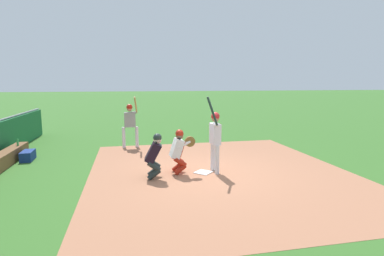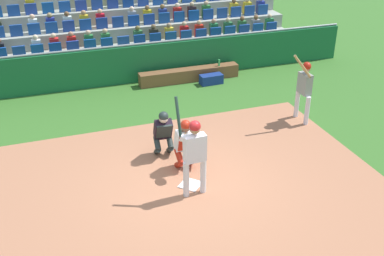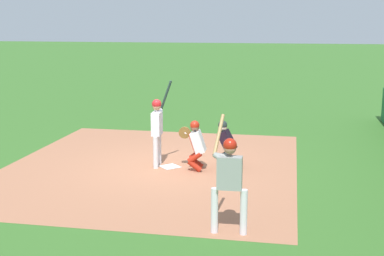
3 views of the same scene
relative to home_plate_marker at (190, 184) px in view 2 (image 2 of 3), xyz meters
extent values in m
plane|color=#356625|center=(0.00, 0.00, -0.02)|extent=(160.00, 160.00, 0.00)
cube|color=#A76B4D|center=(0.00, 0.50, -0.01)|extent=(8.77, 7.59, 0.01)
cube|color=white|center=(0.00, 0.00, 0.00)|extent=(0.62, 0.62, 0.02)
cylinder|color=silver|center=(-0.18, 0.33, 0.41)|extent=(0.14, 0.14, 0.85)
cylinder|color=silver|center=(0.21, 0.35, 0.41)|extent=(0.14, 0.14, 0.85)
cube|color=silver|center=(0.02, 0.34, 1.14)|extent=(0.47, 0.24, 0.60)
sphere|color=#A57956|center=(0.02, 0.34, 1.59)|extent=(0.22, 0.22, 0.22)
sphere|color=red|center=(0.02, 0.34, 1.65)|extent=(0.25, 0.25, 0.25)
cylinder|color=silver|center=(0.07, 0.32, 1.42)|extent=(0.49, 0.12, 0.14)
cylinder|color=silver|center=(0.26, 0.33, 1.42)|extent=(0.18, 0.14, 0.13)
cylinder|color=#1A2C27|center=(0.31, 0.17, 1.84)|extent=(0.07, 0.34, 0.80)
sphere|color=black|center=(0.31, 0.31, 1.45)|extent=(0.06, 0.06, 0.06)
cylinder|color=#A92313|center=(-0.28, -0.71, 0.14)|extent=(0.16, 0.39, 0.34)
cylinder|color=#A92313|center=(-0.28, -0.71, 0.36)|extent=(0.16, 0.39, 0.33)
cylinder|color=#A92313|center=(0.04, -0.70, 0.14)|extent=(0.16, 0.39, 0.34)
cylinder|color=#A92313|center=(0.04, -0.70, 0.36)|extent=(0.16, 0.39, 0.33)
cube|color=silver|center=(-0.11, -0.77, 0.73)|extent=(0.44, 0.42, 0.60)
cube|color=#A92313|center=(-0.12, -0.65, 0.73)|extent=(0.39, 0.21, 0.45)
sphere|color=brown|center=(-0.12, -0.68, 1.10)|extent=(0.22, 0.22, 0.22)
cube|color=black|center=(-0.12, -0.68, 1.10)|extent=(0.20, 0.11, 0.20)
sphere|color=#A92313|center=(-0.12, -0.68, 1.16)|extent=(0.24, 0.24, 0.24)
cylinder|color=brown|center=(-0.01, -0.40, 0.93)|extent=(0.09, 0.30, 0.30)
cylinder|color=silver|center=(0.03, -0.57, 0.86)|extent=(0.18, 0.40, 0.22)
cylinder|color=#232C2B|center=(0.05, -1.45, 0.14)|extent=(0.17, 0.39, 0.34)
cylinder|color=#232C2B|center=(0.05, -1.45, 0.36)|extent=(0.17, 0.39, 0.33)
cylinder|color=#232C2B|center=(0.37, -1.47, 0.14)|extent=(0.17, 0.39, 0.34)
cylinder|color=#232C2B|center=(0.37, -1.47, 0.36)|extent=(0.17, 0.39, 0.33)
cube|color=black|center=(0.20, -1.48, 0.71)|extent=(0.45, 0.50, 0.60)
cube|color=#232C2B|center=(0.21, -1.37, 0.71)|extent=(0.40, 0.29, 0.43)
sphere|color=beige|center=(0.21, -1.35, 1.06)|extent=(0.22, 0.22, 0.22)
cube|color=black|center=(0.21, -1.35, 1.06)|extent=(0.21, 0.14, 0.19)
sphere|color=#232C2B|center=(0.21, -1.35, 1.12)|extent=(0.24, 0.24, 0.24)
cube|color=#165C31|center=(0.00, -6.56, 0.62)|extent=(16.23, 0.24, 1.27)
cylinder|color=gray|center=(0.00, -6.56, 1.30)|extent=(16.23, 0.07, 0.07)
cube|color=brown|center=(-2.01, -6.01, 0.20)|extent=(3.51, 0.40, 0.44)
cylinder|color=green|center=(-3.07, -5.95, 0.54)|extent=(0.07, 0.07, 0.23)
cube|color=navy|center=(-2.63, -5.52, 0.14)|extent=(0.78, 0.40, 0.32)
cylinder|color=silver|center=(-4.05, -2.33, 0.40)|extent=(0.13, 0.13, 0.84)
cylinder|color=silver|center=(-4.06, -1.81, 0.40)|extent=(0.13, 0.13, 0.84)
cube|color=gray|center=(-4.06, -2.07, 1.12)|extent=(0.23, 0.45, 0.59)
sphere|color=#AE735E|center=(-4.06, -2.07, 1.57)|extent=(0.22, 0.22, 0.22)
sphere|color=#B51E10|center=(-4.06, -2.07, 1.62)|extent=(0.24, 0.24, 0.24)
cylinder|color=gray|center=(-4.03, -2.02, 1.40)|extent=(0.13, 0.48, 0.14)
cylinder|color=gray|center=(-4.04, -1.84, 1.40)|extent=(0.14, 0.17, 0.13)
cylinder|color=tan|center=(-3.76, -1.83, 1.74)|extent=(0.56, 0.15, 0.67)
sphere|color=black|center=(-4.01, -1.79, 1.43)|extent=(0.06, 0.06, 0.06)
cube|color=#989C91|center=(0.00, -8.96, 0.25)|extent=(14.79, 0.89, 0.54)
cube|color=navy|center=(-6.59, -8.83, 0.73)|extent=(0.44, 0.10, 0.42)
cube|color=#267339|center=(-6.59, -9.06, 0.78)|extent=(0.32, 0.22, 0.52)
sphere|color=tan|center=(-6.59, -9.06, 1.14)|extent=(0.19, 0.19, 0.19)
cube|color=#164494|center=(-5.96, -8.83, 0.73)|extent=(0.44, 0.10, 0.42)
cube|color=gray|center=(-5.96, -9.06, 0.78)|extent=(0.32, 0.22, 0.52)
sphere|color=brown|center=(-5.96, -9.06, 1.14)|extent=(0.19, 0.19, 0.19)
cube|color=navy|center=(-5.33, -8.83, 0.73)|extent=(0.44, 0.10, 0.42)
cube|color=#337137|center=(-5.33, -9.06, 0.78)|extent=(0.32, 0.22, 0.52)
sphere|color=brown|center=(-5.33, -9.06, 1.14)|extent=(0.19, 0.19, 0.19)
cube|color=navy|center=(-4.70, -8.83, 0.73)|extent=(0.44, 0.10, 0.42)
cube|color=#2D6B3C|center=(-4.70, -9.06, 0.78)|extent=(0.32, 0.22, 0.52)
sphere|color=#D4B284|center=(-4.70, -9.06, 1.14)|extent=(0.19, 0.19, 0.19)
cube|color=navy|center=(-4.08, -8.83, 0.73)|extent=(0.44, 0.10, 0.42)
cube|color=#26723D|center=(-4.08, -9.06, 0.78)|extent=(0.32, 0.22, 0.52)
sphere|color=#A7755D|center=(-4.08, -9.06, 1.14)|extent=(0.19, 0.19, 0.19)
cube|color=navy|center=(-3.45, -8.83, 0.73)|extent=(0.44, 0.10, 0.42)
cube|color=red|center=(-3.45, -9.06, 0.78)|extent=(0.32, 0.22, 0.52)
sphere|color=tan|center=(-3.45, -9.06, 1.14)|extent=(0.19, 0.19, 0.19)
cube|color=#1A4492|center=(-2.82, -8.83, 0.73)|extent=(0.44, 0.10, 0.42)
cube|color=red|center=(-2.82, -9.06, 0.78)|extent=(0.32, 0.22, 0.52)
sphere|color=tan|center=(-2.82, -9.06, 1.14)|extent=(0.19, 0.19, 0.19)
cube|color=#18468D|center=(-2.20, -8.83, 0.73)|extent=(0.44, 0.10, 0.42)
cube|color=gold|center=(-2.20, -9.06, 0.78)|extent=(0.32, 0.22, 0.52)
sphere|color=#A47F60|center=(-2.20, -9.06, 1.14)|extent=(0.19, 0.19, 0.19)
cube|color=navy|center=(-1.57, -8.83, 0.73)|extent=(0.44, 0.10, 0.42)
cube|color=#2B2B20|center=(-1.57, -9.06, 0.78)|extent=(0.32, 0.22, 0.52)
sphere|color=brown|center=(-1.57, -9.06, 1.14)|extent=(0.19, 0.19, 0.19)
cube|color=navy|center=(-0.94, -8.83, 0.73)|extent=(0.44, 0.10, 0.42)
cube|color=#356E38|center=(-0.94, -9.06, 0.78)|extent=(0.32, 0.22, 0.52)
sphere|color=brown|center=(-0.94, -9.06, 1.14)|extent=(0.19, 0.19, 0.19)
cube|color=#1F4495|center=(-0.31, -8.83, 0.73)|extent=(0.44, 0.10, 0.42)
cube|color=#144496|center=(0.31, -8.83, 0.73)|extent=(0.44, 0.10, 0.42)
cube|color=#347C3B|center=(0.31, -9.06, 0.78)|extent=(0.32, 0.22, 0.52)
sphere|color=tan|center=(0.31, -9.06, 1.14)|extent=(0.19, 0.19, 0.19)
cube|color=#13458E|center=(0.94, -8.83, 0.73)|extent=(0.44, 0.10, 0.42)
cube|color=#287638|center=(0.94, -9.06, 0.78)|extent=(0.32, 0.22, 0.52)
sphere|color=tan|center=(0.94, -9.06, 1.14)|extent=(0.19, 0.19, 0.19)
cube|color=#1F3796|center=(1.57, -8.83, 0.73)|extent=(0.44, 0.10, 0.42)
cube|color=red|center=(1.57, -9.06, 0.78)|extent=(0.32, 0.22, 0.52)
sphere|color=#AA745A|center=(1.57, -9.06, 1.14)|extent=(0.19, 0.19, 0.19)
cube|color=navy|center=(2.20, -8.83, 0.73)|extent=(0.44, 0.10, 0.42)
cube|color=red|center=(2.20, -9.06, 0.78)|extent=(0.32, 0.22, 0.52)
sphere|color=beige|center=(2.20, -9.06, 1.14)|extent=(0.19, 0.19, 0.19)
cube|color=navy|center=(2.82, -8.83, 0.73)|extent=(0.44, 0.10, 0.42)
cube|color=silver|center=(2.82, -9.06, 0.78)|extent=(0.32, 0.22, 0.52)
sphere|color=beige|center=(2.82, -9.06, 1.14)|extent=(0.19, 0.19, 0.19)
cube|color=navy|center=(3.45, -8.83, 0.73)|extent=(0.44, 0.10, 0.42)
cube|color=#144096|center=(4.08, -8.83, 0.73)|extent=(0.44, 0.10, 0.42)
cube|color=black|center=(4.08, -9.06, 0.78)|extent=(0.32, 0.22, 0.52)
cube|color=#989C91|center=(0.00, -9.86, 0.52)|extent=(14.79, 0.89, 1.07)
cube|color=navy|center=(-6.59, -9.72, 1.26)|extent=(0.44, 0.10, 0.42)
cube|color=navy|center=(-6.59, -9.96, 1.31)|extent=(0.32, 0.22, 0.52)
cube|color=#1D4490|center=(-5.96, -9.72, 1.26)|extent=(0.44, 0.10, 0.42)
cube|color=gold|center=(-5.96, -9.96, 1.31)|extent=(0.32, 0.22, 0.52)
sphere|color=beige|center=(-5.96, -9.96, 1.67)|extent=(0.19, 0.19, 0.19)
cube|color=#1D4394|center=(-5.33, -9.72, 1.26)|extent=(0.44, 0.10, 0.42)
cube|color=gold|center=(-5.33, -9.96, 1.31)|extent=(0.32, 0.22, 0.52)
sphere|color=brown|center=(-5.33, -9.96, 1.67)|extent=(0.19, 0.19, 0.19)
cube|color=navy|center=(-4.70, -9.72, 1.26)|extent=(0.44, 0.10, 0.42)
cube|color=navy|center=(-4.08, -9.72, 1.26)|extent=(0.44, 0.10, 0.42)
cube|color=#2D762F|center=(-4.08, -9.96, 1.31)|extent=(0.32, 0.22, 0.52)
sphere|color=tan|center=(-4.08, -9.96, 1.67)|extent=(0.19, 0.19, 0.19)
cube|color=#114393|center=(-3.45, -9.72, 1.26)|extent=(0.44, 0.10, 0.42)
cube|color=#2D1F1D|center=(-3.45, -9.96, 1.31)|extent=(0.32, 0.22, 0.52)
sphere|color=tan|center=(-3.45, -9.96, 1.67)|extent=(0.19, 0.19, 0.19)
cube|color=navy|center=(-2.82, -9.72, 1.26)|extent=(0.44, 0.10, 0.42)
cube|color=red|center=(-2.82, -9.96, 1.31)|extent=(0.32, 0.22, 0.52)
sphere|color=beige|center=(-2.82, -9.96, 1.67)|extent=(0.19, 0.19, 0.19)
cube|color=navy|center=(-2.20, -9.72, 1.26)|extent=(0.44, 0.10, 0.42)
cube|color=navy|center=(-2.20, -9.96, 1.31)|extent=(0.32, 0.22, 0.52)
sphere|color=brown|center=(-2.20, -9.96, 1.67)|extent=(0.19, 0.19, 0.19)
cube|color=#1A3C94|center=(-1.57, -9.72, 1.26)|extent=(0.44, 0.10, 0.42)
cube|color=gold|center=(-1.57, -9.96, 1.31)|extent=(0.32, 0.22, 0.52)
sphere|color=brown|center=(-1.57, -9.96, 1.67)|extent=(0.19, 0.19, 0.19)
cube|color=#133D96|center=(-0.94, -9.72, 1.26)|extent=(0.44, 0.10, 0.42)
cube|color=gray|center=(-0.94, -9.96, 1.31)|extent=(0.32, 0.22, 0.52)
sphere|color=beige|center=(-0.94, -9.96, 1.67)|extent=(0.19, 0.19, 0.19)
cube|color=navy|center=(-0.31, -9.72, 1.26)|extent=(0.44, 0.10, 0.42)
cube|color=navy|center=(0.31, -9.72, 1.26)|extent=(0.44, 0.10, 0.42)
cube|color=red|center=(0.31, -9.96, 1.31)|extent=(0.32, 0.22, 0.52)
sphere|color=tan|center=(0.31, -9.96, 1.67)|extent=(0.19, 0.19, 0.19)
cube|color=#174294|center=(0.94, -9.72, 1.26)|extent=(0.44, 0.10, 0.42)
cube|color=gold|center=(0.94, -9.96, 1.31)|extent=(0.32, 0.22, 0.52)
sphere|color=#AB7951|center=(0.94, -9.96, 1.67)|extent=(0.19, 0.19, 0.19)
cube|color=navy|center=(1.57, -9.72, 1.26)|extent=(0.44, 0.10, 0.42)
cube|color=silver|center=(1.57, -9.96, 1.31)|extent=(0.32, 0.22, 0.52)
sphere|color=brown|center=(1.57, -9.96, 1.67)|extent=(0.19, 0.19, 0.19)
cube|color=#164391|center=(2.20, -9.72, 1.26)|extent=(0.44, 0.10, 0.42)
cube|color=navy|center=(2.20, -9.96, 1.31)|extent=(0.32, 0.22, 0.52)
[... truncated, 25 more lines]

